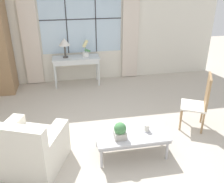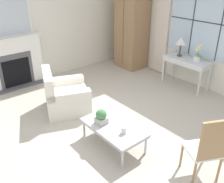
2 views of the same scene
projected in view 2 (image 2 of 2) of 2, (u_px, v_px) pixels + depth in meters
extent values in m
plane|color=#BCB2A3|center=(106.00, 127.00, 4.75)|extent=(14.00, 14.00, 0.00)
cube|color=silver|center=(206.00, 31.00, 5.85)|extent=(7.20, 0.06, 2.80)
cube|color=silver|center=(207.00, 22.00, 5.74)|extent=(2.00, 0.01, 1.67)
cube|color=#2D2D33|center=(193.00, 20.00, 5.99)|extent=(0.02, 0.02, 1.67)
cube|color=#2D2D33|center=(221.00, 25.00, 5.49)|extent=(0.02, 0.02, 1.67)
cube|color=#2D2D33|center=(207.00, 22.00, 5.74)|extent=(2.00, 0.02, 0.02)
cube|color=beige|center=(162.00, 26.00, 6.71)|extent=(0.42, 0.06, 2.58)
cube|color=silver|center=(52.00, 24.00, 6.55)|extent=(0.06, 7.20, 2.80)
cube|color=#515156|center=(19.00, 86.00, 6.36)|extent=(0.34, 1.26, 0.04)
cube|color=white|center=(14.00, 63.00, 6.15)|extent=(0.18, 1.40, 1.22)
cube|color=white|center=(10.00, 38.00, 5.85)|extent=(0.24, 1.48, 0.04)
cube|color=black|center=(17.00, 72.00, 6.18)|extent=(0.02, 0.67, 0.67)
cube|color=#515156|center=(17.00, 70.00, 6.15)|extent=(0.01, 0.83, 0.83)
cube|color=white|center=(4.00, 15.00, 5.69)|extent=(0.04, 1.23, 1.02)
cube|color=silver|center=(4.00, 15.00, 5.67)|extent=(0.01, 1.15, 0.94)
cube|color=#93704C|center=(132.00, 29.00, 7.19)|extent=(0.82, 0.64, 2.28)
cube|color=brown|center=(123.00, 32.00, 7.02)|extent=(0.01, 0.01, 1.91)
sphere|color=#997F4C|center=(122.00, 30.00, 7.03)|extent=(0.03, 0.03, 0.03)
sphere|color=#997F4C|center=(124.00, 31.00, 6.96)|extent=(0.03, 0.03, 0.03)
cube|color=silver|center=(187.00, 59.00, 6.11)|extent=(1.16, 0.47, 0.03)
cube|color=silver|center=(187.00, 62.00, 6.14)|extent=(1.12, 0.45, 0.10)
cylinder|color=silver|center=(163.00, 69.00, 6.54)|extent=(0.04, 0.04, 0.69)
cylinder|color=silver|center=(200.00, 82.00, 5.79)|extent=(0.04, 0.04, 0.69)
cylinder|color=silver|center=(173.00, 65.00, 6.76)|extent=(0.04, 0.04, 0.69)
cylinder|color=silver|center=(209.00, 78.00, 6.01)|extent=(0.04, 0.04, 0.69)
cylinder|color=#4C4742|center=(179.00, 56.00, 6.29)|extent=(0.13, 0.13, 0.02)
cylinder|color=#4C4742|center=(180.00, 50.00, 6.22)|extent=(0.05, 0.05, 0.29)
cone|color=white|center=(181.00, 41.00, 6.12)|extent=(0.27, 0.27, 0.17)
cylinder|color=white|center=(197.00, 59.00, 5.92)|extent=(0.16, 0.16, 0.11)
cylinder|color=#47844C|center=(198.00, 51.00, 5.83)|extent=(0.01, 0.01, 0.29)
cube|color=#47844C|center=(199.00, 56.00, 5.84)|extent=(0.15, 0.02, 0.09)
sphere|color=beige|center=(197.00, 50.00, 5.85)|extent=(0.09, 0.09, 0.09)
sphere|color=beige|center=(199.00, 48.00, 5.81)|extent=(0.09, 0.09, 0.09)
sphere|color=beige|center=(200.00, 46.00, 5.76)|extent=(0.09, 0.09, 0.09)
cube|color=silver|center=(67.00, 100.00, 5.27)|extent=(1.19, 1.15, 0.44)
cube|color=silver|center=(48.00, 83.00, 4.98)|extent=(0.93, 0.50, 0.45)
cube|color=silver|center=(65.00, 90.00, 5.55)|extent=(0.51, 0.87, 0.58)
cube|color=silver|center=(70.00, 105.00, 4.92)|extent=(0.51, 0.87, 0.58)
cube|color=white|center=(202.00, 150.00, 3.51)|extent=(0.59, 0.59, 0.03)
cube|color=#9E7A51|center=(214.00, 142.00, 3.20)|extent=(0.22, 0.38, 0.55)
cube|color=#9E7A51|center=(218.00, 123.00, 3.07)|extent=(0.23, 0.40, 0.05)
cylinder|color=#9E7A51|center=(181.00, 155.00, 3.74)|extent=(0.04, 0.04, 0.42)
cylinder|color=#9E7A51|center=(204.00, 152.00, 3.81)|extent=(0.04, 0.04, 0.42)
cylinder|color=#9E7A51|center=(194.00, 174.00, 3.41)|extent=(0.04, 0.04, 0.42)
cylinder|color=#9E7A51|center=(219.00, 169.00, 3.48)|extent=(0.04, 0.04, 0.42)
cube|color=#BCBCC1|center=(113.00, 127.00, 4.13)|extent=(1.12, 0.61, 0.03)
cube|color=#A0A0A4|center=(113.00, 128.00, 4.15)|extent=(1.10, 0.59, 0.04)
cylinder|color=#BCBCC1|center=(84.00, 128.00, 4.42)|extent=(0.04, 0.04, 0.36)
cylinder|color=#BCBCC1|center=(122.00, 159.00, 3.72)|extent=(0.04, 0.04, 0.36)
cylinder|color=#BCBCC1|center=(106.00, 118.00, 4.71)|extent=(0.04, 0.04, 0.36)
cylinder|color=#BCBCC1|center=(146.00, 145.00, 4.01)|extent=(0.04, 0.04, 0.36)
cube|color=#BCB7AD|center=(101.00, 120.00, 4.18)|extent=(0.17, 0.17, 0.11)
sphere|color=#47844C|center=(101.00, 115.00, 4.13)|extent=(0.18, 0.18, 0.18)
cylinder|color=silver|center=(124.00, 133.00, 3.95)|extent=(0.11, 0.11, 0.01)
cylinder|color=silver|center=(124.00, 130.00, 3.93)|extent=(0.08, 0.08, 0.10)
cylinder|color=black|center=(124.00, 127.00, 3.90)|extent=(0.00, 0.00, 0.01)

